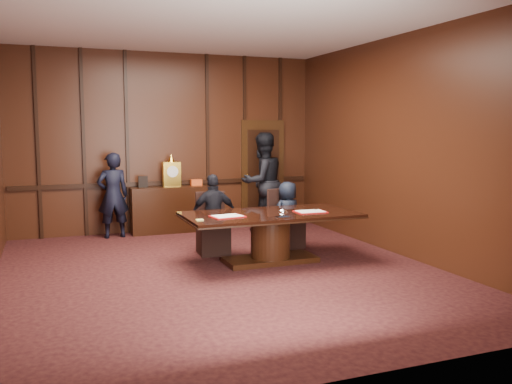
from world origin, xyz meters
TOP-DOWN VIEW (x-y plane):
  - room at (0.07, 0.14)m, footprint 7.00×7.04m
  - sideboard at (0.00, 3.26)m, footprint 1.60×0.45m
  - conference_table at (0.86, 0.31)m, footprint 2.62×1.32m
  - folder_left at (0.14, 0.20)m, footprint 0.50×0.39m
  - folder_right at (1.46, 0.16)m, footprint 0.48×0.35m
  - inkstand at (0.86, -0.14)m, footprint 0.20×0.14m
  - notepad at (-0.31, 0.05)m, footprint 0.10×0.08m
  - chair_left at (0.21, 1.18)m, footprint 0.51×0.51m
  - chair_right at (1.51, 1.18)m, footprint 0.56×0.56m
  - signatory_left at (0.21, 1.11)m, footprint 0.78×0.37m
  - signatory_right at (1.51, 1.11)m, footprint 0.64×0.51m
  - witness_left at (-1.14, 3.10)m, footprint 0.61×0.43m
  - witness_right at (1.71, 2.76)m, footprint 1.11×0.96m

SIDE VIEW (x-z plane):
  - chair_left at x=0.21m, z-range -0.20..0.79m
  - chair_right at x=1.51m, z-range -0.20..0.79m
  - sideboard at x=0.00m, z-range -0.28..1.26m
  - conference_table at x=0.86m, z-range 0.13..0.89m
  - signatory_right at x=1.51m, z-range 0.00..1.14m
  - signatory_left at x=0.21m, z-range 0.00..1.30m
  - notepad at x=-0.31m, z-range 0.76..0.77m
  - folder_left at x=0.14m, z-range 0.76..0.78m
  - folder_right at x=1.46m, z-range 0.76..0.78m
  - witness_left at x=-1.14m, z-range 0.00..1.59m
  - inkstand at x=0.86m, z-range 0.76..0.87m
  - witness_right at x=1.71m, z-range 0.00..1.95m
  - room at x=0.07m, z-range -0.03..3.47m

